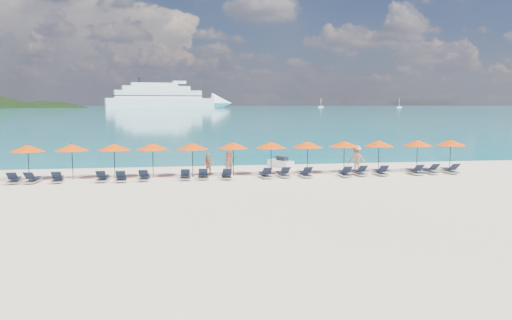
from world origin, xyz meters
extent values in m
plane|color=beige|center=(0.00, 0.00, 0.00)|extent=(1400.00, 1400.00, 0.00)
cube|color=#1FA9B2|center=(0.00, 660.00, 0.01)|extent=(1600.00, 1300.00, 0.01)
ellipsoid|color=black|center=(-150.00, 560.00, -35.00)|extent=(162.00, 126.00, 85.50)
cube|color=silver|center=(-22.57, 520.27, 5.18)|extent=(115.86, 42.54, 10.36)
cone|color=silver|center=(44.53, 533.60, 5.18)|extent=(26.81, 26.81, 22.80)
cube|color=silver|center=(-24.60, 519.87, 14.51)|extent=(92.89, 35.05, 8.29)
cube|color=silver|center=(-26.63, 519.47, 20.73)|extent=(72.36, 29.02, 5.18)
cube|color=silver|center=(-28.67, 519.06, 24.87)|extent=(49.39, 21.53, 3.63)
cube|color=black|center=(-24.60, 519.87, 12.96)|extent=(94.05, 35.47, 0.93)
cube|color=black|center=(-24.60, 519.87, 16.58)|extent=(91.73, 34.62, 0.93)
cylinder|color=black|center=(-42.70, 516.28, 29.02)|extent=(4.56, 4.56, 5.70)
cube|color=silver|center=(167.14, 559.83, 0.82)|extent=(6.13, 2.04, 1.63)
cylinder|color=silver|center=(167.14, 559.83, 6.13)|extent=(0.37, 0.37, 10.22)
cube|color=silver|center=(245.29, 511.42, 0.74)|extent=(5.58, 1.86, 1.49)
cylinder|color=silver|center=(245.29, 511.42, 5.58)|extent=(0.34, 0.34, 9.31)
cube|color=silver|center=(2.74, 8.56, 0.27)|extent=(1.75, 2.28, 0.50)
cube|color=black|center=(2.82, 8.40, 0.63)|extent=(0.83, 1.01, 0.32)
cylinder|color=black|center=(2.48, 9.03, 0.77)|extent=(0.46, 0.29, 0.05)
imported|color=tan|center=(-1.43, 5.52, 0.90)|extent=(0.77, 0.65, 1.81)
imported|color=tan|center=(-2.85, 5.10, 0.74)|extent=(0.82, 0.64, 1.48)
imported|color=tan|center=(7.30, 4.83, 0.93)|extent=(1.31, 0.86, 1.86)
cylinder|color=black|center=(-13.89, 4.37, 1.10)|extent=(0.05, 0.05, 2.20)
cone|color=#DC3F04|center=(-13.89, 4.37, 2.02)|extent=(2.10, 2.10, 0.42)
sphere|color=black|center=(-13.89, 4.37, 2.24)|extent=(0.08, 0.08, 0.08)
cylinder|color=black|center=(-11.34, 4.51, 1.10)|extent=(0.05, 0.05, 2.20)
cone|color=#DC3F04|center=(-11.34, 4.51, 2.02)|extent=(2.10, 2.10, 0.42)
sphere|color=black|center=(-11.34, 4.51, 2.24)|extent=(0.08, 0.08, 0.08)
cylinder|color=black|center=(-8.79, 4.43, 1.10)|extent=(0.05, 0.05, 2.20)
cone|color=#DC3F04|center=(-8.79, 4.43, 2.02)|extent=(2.10, 2.10, 0.42)
sphere|color=black|center=(-8.79, 4.43, 2.24)|extent=(0.08, 0.08, 0.08)
cylinder|color=black|center=(-6.42, 4.46, 1.10)|extent=(0.05, 0.05, 2.20)
cone|color=#DC3F04|center=(-6.42, 4.46, 2.02)|extent=(2.10, 2.10, 0.42)
sphere|color=black|center=(-6.42, 4.46, 2.24)|extent=(0.08, 0.08, 0.08)
cylinder|color=black|center=(-3.91, 4.37, 1.10)|extent=(0.05, 0.05, 2.20)
cone|color=#DC3F04|center=(-3.91, 4.37, 2.02)|extent=(2.10, 2.10, 0.42)
sphere|color=black|center=(-3.91, 4.37, 2.24)|extent=(0.08, 0.08, 0.08)
cylinder|color=black|center=(-1.26, 4.48, 1.10)|extent=(0.05, 0.05, 2.20)
cone|color=#DC3F04|center=(-1.26, 4.48, 2.02)|extent=(2.10, 2.10, 0.42)
sphere|color=black|center=(-1.26, 4.48, 2.24)|extent=(0.08, 0.08, 0.08)
cylinder|color=black|center=(1.24, 4.45, 1.10)|extent=(0.05, 0.05, 2.20)
cone|color=#DC3F04|center=(1.24, 4.45, 2.02)|extent=(2.10, 2.10, 0.42)
sphere|color=black|center=(1.24, 4.45, 2.24)|extent=(0.08, 0.08, 0.08)
cylinder|color=black|center=(3.70, 4.42, 1.10)|extent=(0.05, 0.05, 2.20)
cone|color=#DC3F04|center=(3.70, 4.42, 2.02)|extent=(2.10, 2.10, 0.42)
sphere|color=black|center=(3.70, 4.42, 2.24)|extent=(0.08, 0.08, 0.08)
cylinder|color=black|center=(6.27, 4.49, 1.10)|extent=(0.05, 0.05, 2.20)
cone|color=#DC3F04|center=(6.27, 4.49, 2.02)|extent=(2.10, 2.10, 0.42)
sphere|color=black|center=(6.27, 4.49, 2.24)|extent=(0.08, 0.08, 0.08)
cylinder|color=black|center=(8.76, 4.55, 1.10)|extent=(0.05, 0.05, 2.20)
cone|color=#DC3F04|center=(8.76, 4.55, 2.02)|extent=(2.10, 2.10, 0.42)
sphere|color=black|center=(8.76, 4.55, 2.24)|extent=(0.08, 0.08, 0.08)
cylinder|color=black|center=(11.52, 4.46, 1.10)|extent=(0.05, 0.05, 2.20)
cone|color=#DC3F04|center=(11.52, 4.46, 2.02)|extent=(2.10, 2.10, 0.42)
sphere|color=black|center=(11.52, 4.46, 2.24)|extent=(0.08, 0.08, 0.08)
cylinder|color=black|center=(13.94, 4.36, 1.10)|extent=(0.05, 0.05, 2.20)
cone|color=#DC3F04|center=(13.94, 4.36, 2.02)|extent=(2.10, 2.10, 0.42)
sphere|color=black|center=(13.94, 4.36, 2.24)|extent=(0.08, 0.08, 0.08)
cube|color=silver|center=(-14.48, 3.49, 0.14)|extent=(0.77, 1.75, 0.06)
cube|color=black|center=(-14.50, 3.74, 0.30)|extent=(0.64, 1.14, 0.04)
cube|color=black|center=(-14.43, 2.94, 0.55)|extent=(0.60, 0.58, 0.43)
cube|color=silver|center=(-13.42, 3.43, 0.14)|extent=(0.76, 1.75, 0.06)
cube|color=black|center=(-13.40, 3.68, 0.30)|extent=(0.64, 1.14, 0.04)
cube|color=black|center=(-13.47, 2.88, 0.55)|extent=(0.59, 0.58, 0.43)
cube|color=silver|center=(-12.00, 3.44, 0.14)|extent=(0.79, 1.75, 0.06)
cube|color=black|center=(-12.03, 3.69, 0.30)|extent=(0.66, 1.15, 0.04)
cube|color=black|center=(-11.95, 2.90, 0.55)|extent=(0.60, 0.59, 0.43)
cube|color=silver|center=(-9.39, 3.40, 0.14)|extent=(0.67, 1.72, 0.06)
cube|color=black|center=(-9.38, 3.65, 0.30)|extent=(0.58, 1.12, 0.04)
cube|color=black|center=(-9.41, 2.85, 0.55)|extent=(0.57, 0.55, 0.43)
cube|color=silver|center=(-8.26, 3.23, 0.14)|extent=(0.69, 1.72, 0.06)
cube|color=black|center=(-8.27, 3.48, 0.30)|extent=(0.59, 1.12, 0.04)
cube|color=black|center=(-8.24, 2.69, 0.55)|extent=(0.57, 0.56, 0.43)
cube|color=silver|center=(-6.90, 3.43, 0.14)|extent=(0.69, 1.72, 0.06)
cube|color=black|center=(-6.89, 3.68, 0.30)|extent=(0.59, 1.12, 0.04)
cube|color=black|center=(-6.93, 2.88, 0.55)|extent=(0.57, 0.56, 0.43)
cube|color=silver|center=(-4.41, 3.41, 0.14)|extent=(0.62, 1.70, 0.06)
cube|color=black|center=(-4.41, 3.66, 0.30)|extent=(0.55, 1.10, 0.04)
cube|color=black|center=(-4.41, 2.86, 0.55)|extent=(0.55, 0.54, 0.43)
cube|color=silver|center=(-3.29, 3.42, 0.14)|extent=(0.71, 1.73, 0.06)
cube|color=black|center=(-3.28, 3.67, 0.30)|extent=(0.61, 1.13, 0.04)
cube|color=black|center=(-3.32, 2.87, 0.55)|extent=(0.58, 0.57, 0.43)
cube|color=silver|center=(-1.84, 3.25, 0.14)|extent=(0.65, 1.71, 0.06)
cube|color=black|center=(-1.84, 3.50, 0.30)|extent=(0.57, 1.11, 0.04)
cube|color=black|center=(-1.85, 2.70, 0.55)|extent=(0.56, 0.55, 0.43)
cube|color=silver|center=(0.64, 3.35, 0.14)|extent=(0.72, 1.73, 0.06)
cube|color=black|center=(0.63, 3.60, 0.30)|extent=(0.61, 1.13, 0.04)
cube|color=black|center=(0.68, 2.80, 0.55)|extent=(0.58, 0.57, 0.43)
cube|color=silver|center=(1.84, 3.45, 0.14)|extent=(0.75, 1.74, 0.06)
cube|color=black|center=(1.83, 3.70, 0.30)|extent=(0.63, 1.14, 0.04)
cube|color=black|center=(1.89, 2.91, 0.55)|extent=(0.59, 0.58, 0.43)
cube|color=silver|center=(3.26, 3.27, 0.14)|extent=(0.67, 1.72, 0.06)
cube|color=black|center=(3.25, 3.52, 0.30)|extent=(0.58, 1.11, 0.04)
cube|color=black|center=(3.27, 2.72, 0.55)|extent=(0.56, 0.55, 0.43)
cube|color=silver|center=(5.87, 3.11, 0.14)|extent=(0.75, 1.74, 0.06)
cube|color=black|center=(5.89, 3.36, 0.30)|extent=(0.63, 1.14, 0.04)
cube|color=black|center=(5.83, 2.56, 0.55)|extent=(0.59, 0.58, 0.43)
cube|color=silver|center=(6.95, 3.43, 0.14)|extent=(0.71, 1.73, 0.06)
cube|color=black|center=(6.93, 3.68, 0.30)|extent=(0.61, 1.13, 0.04)
cube|color=black|center=(6.97, 2.88, 0.55)|extent=(0.58, 0.56, 0.43)
cube|color=silver|center=(8.37, 3.27, 0.14)|extent=(0.69, 1.73, 0.06)
cube|color=black|center=(8.38, 3.52, 0.30)|extent=(0.60, 1.12, 0.04)
cube|color=black|center=(8.35, 2.72, 0.55)|extent=(0.57, 0.56, 0.43)
cube|color=silver|center=(10.79, 3.26, 0.14)|extent=(0.63, 1.70, 0.06)
cube|color=black|center=(10.80, 3.51, 0.30)|extent=(0.56, 1.10, 0.04)
cube|color=black|center=(10.79, 2.71, 0.55)|extent=(0.55, 0.54, 0.43)
cube|color=silver|center=(11.97, 3.49, 0.14)|extent=(0.74, 1.74, 0.06)
cube|color=black|center=(11.95, 3.74, 0.30)|extent=(0.62, 1.14, 0.04)
cube|color=black|center=(12.01, 2.94, 0.55)|extent=(0.59, 0.57, 0.43)
cube|color=silver|center=(13.41, 3.39, 0.14)|extent=(0.64, 1.71, 0.06)
cube|color=black|center=(13.41, 3.64, 0.30)|extent=(0.56, 1.11, 0.04)
cube|color=black|center=(13.42, 2.84, 0.55)|extent=(0.56, 0.54, 0.43)
camera|label=1|loc=(-4.83, -27.69, 4.73)|focal=35.00mm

